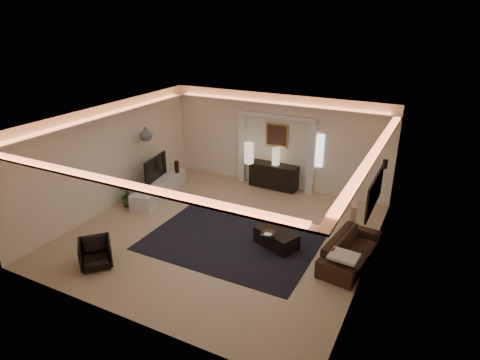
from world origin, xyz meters
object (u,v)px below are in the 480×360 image
at_px(console, 274,176).
at_px(armchair, 96,253).
at_px(coffee_table, 276,238).
at_px(sofa, 351,250).

xyz_separation_m(console, armchair, (-1.76, -5.74, -0.09)).
relative_size(console, coffee_table, 1.48).
xyz_separation_m(console, coffee_table, (1.41, -3.20, -0.20)).
relative_size(sofa, armchair, 2.98).
bearing_deg(console, coffee_table, -64.64).
bearing_deg(sofa, coffee_table, 101.24).
xyz_separation_m(sofa, armchair, (-4.88, -2.65, 0.01)).
height_order(console, sofa, console).
height_order(console, armchair, console).
distance_m(sofa, armchair, 5.55).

